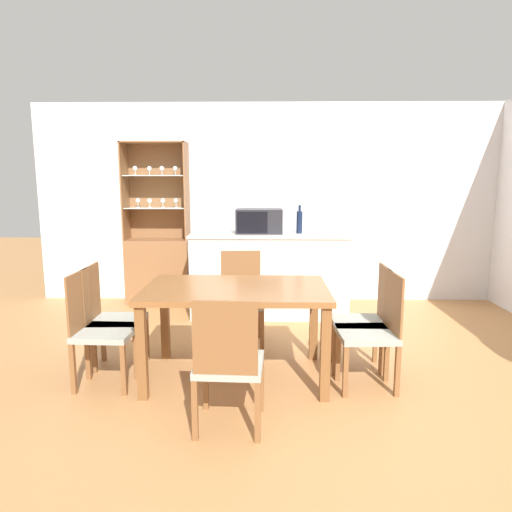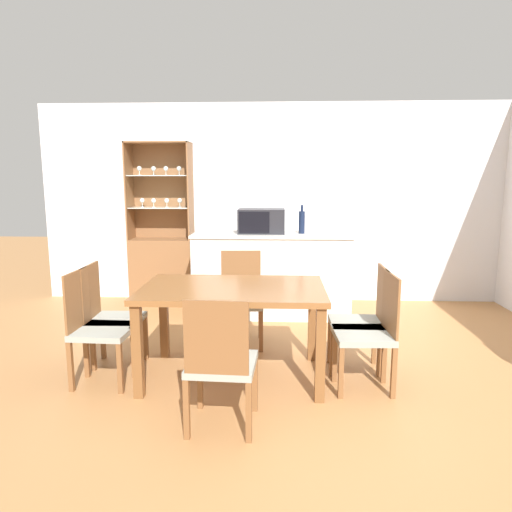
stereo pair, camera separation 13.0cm
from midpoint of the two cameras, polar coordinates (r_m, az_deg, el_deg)
name	(u,v)px [view 1 (the left image)]	position (r m, az deg, el deg)	size (l,w,h in m)	color
ground_plane	(319,385)	(3.73, 6.89, -15.76)	(18.00, 18.00, 0.00)	#B27A47
wall_back	(298,204)	(6.00, 4.59, 6.53)	(6.80, 0.06, 2.55)	silver
kitchen_counter	(269,274)	(5.37, 0.98, -2.29)	(1.83, 0.62, 0.97)	silver
display_cabinet	(158,258)	(6.04, -12.70, -0.20)	(0.80, 0.36, 2.05)	brown
dining_table	(236,299)	(3.64, -3.51, -5.33)	(1.44, 0.90, 0.75)	brown
dining_chair_side_right_near	(372,331)	(3.64, 13.32, -9.09)	(0.44, 0.44, 0.89)	#999E93
dining_chair_head_far	(241,299)	(4.45, -2.73, -5.41)	(0.45, 0.45, 0.89)	#999E93
dining_chair_head_near	(229,364)	(2.97, -4.73, -13.26)	(0.44, 0.44, 0.89)	#999E93
dining_chair_side_left_near	(100,329)	(3.80, -19.85, -8.61)	(0.44, 0.44, 0.89)	#999E93
dining_chair_side_right_far	(365,320)	(3.89, 12.49, -7.84)	(0.43, 0.43, 0.89)	#999E93
dining_chair_side_left_far	(111,319)	(4.04, -18.51, -7.46)	(0.44, 0.44, 0.89)	#999E93
microwave	(259,221)	(5.31, -0.31, 4.41)	(0.53, 0.37, 0.28)	#232328
wine_bottle	(299,222)	(5.30, 4.75, 4.31)	(0.07, 0.07, 0.33)	#141E38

